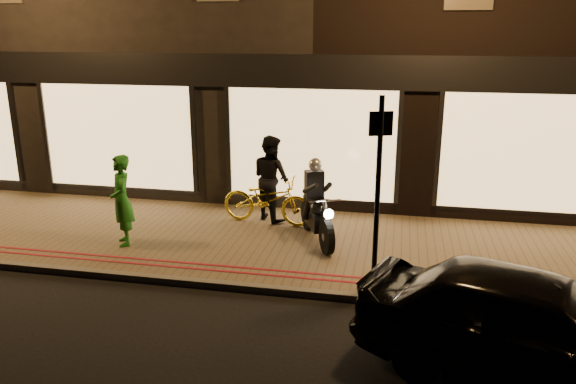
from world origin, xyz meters
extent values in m
plane|color=black|center=(0.00, 0.00, 0.00)|extent=(90.00, 90.00, 0.00)
cube|color=brown|center=(0.00, 2.00, 0.06)|extent=(50.00, 4.00, 0.12)
cube|color=#59544C|center=(0.00, 0.05, 0.06)|extent=(50.00, 0.14, 0.12)
cube|color=maroon|center=(0.00, 0.45, 0.12)|extent=(50.00, 0.06, 0.01)
cube|color=maroon|center=(0.00, 0.65, 0.12)|extent=(50.00, 0.06, 0.01)
cube|color=black|center=(-6.00, 9.00, 4.25)|extent=(12.00, 10.00, 8.50)
cube|color=black|center=(6.00, 9.00, 4.25)|extent=(12.00, 10.00, 8.50)
cube|color=black|center=(0.00, 3.95, 3.15)|extent=(48.00, 0.12, 0.70)
cube|color=#ECBC76|center=(-4.50, 3.94, 1.61)|extent=(3.60, 0.06, 2.38)
cube|color=#ECBC76|center=(0.00, 3.94, 1.61)|extent=(3.60, 0.06, 2.38)
cube|color=#ECBC76|center=(4.50, 3.94, 1.61)|extent=(3.60, 0.06, 2.38)
cylinder|color=black|center=(0.68, 1.55, 0.44)|extent=(0.38, 0.63, 0.64)
cylinder|color=black|center=(0.14, 2.74, 0.44)|extent=(0.38, 0.63, 0.64)
cylinder|color=silver|center=(0.68, 1.55, 0.44)|extent=(0.19, 0.19, 0.14)
cylinder|color=silver|center=(0.14, 2.74, 0.44)|extent=(0.19, 0.19, 0.14)
cube|color=black|center=(0.39, 2.19, 0.52)|extent=(0.53, 0.74, 0.30)
ellipsoid|color=black|center=(0.45, 2.07, 0.82)|extent=(0.50, 0.59, 0.29)
cube|color=black|center=(0.27, 2.46, 0.82)|extent=(0.43, 0.59, 0.09)
cylinder|color=silver|center=(0.62, 1.69, 1.07)|extent=(0.56, 0.28, 0.03)
cylinder|color=silver|center=(0.66, 1.60, 0.74)|extent=(0.18, 0.32, 0.71)
sphere|color=white|center=(0.72, 1.47, 0.90)|extent=(0.23, 0.23, 0.17)
cylinder|color=silver|center=(0.31, 2.65, 0.40)|extent=(0.29, 0.53, 0.07)
cube|color=black|center=(0.32, 2.34, 1.17)|extent=(0.40, 0.34, 0.55)
sphere|color=#A9ADB0|center=(0.35, 2.29, 1.58)|extent=(0.34, 0.34, 0.26)
cylinder|color=black|center=(0.31, 1.99, 1.20)|extent=(0.40, 0.55, 0.34)
cylinder|color=black|center=(0.60, 2.12, 1.20)|extent=(0.26, 0.60, 0.34)
cylinder|color=black|center=(0.21, 2.25, 0.72)|extent=(0.27, 0.28, 0.46)
cylinder|color=black|center=(0.46, 2.37, 0.72)|extent=(0.15, 0.28, 0.46)
cylinder|color=black|center=(1.59, 0.25, 1.62)|extent=(0.10, 0.10, 3.00)
cube|color=black|center=(1.59, 0.25, 2.72)|extent=(0.34, 0.15, 0.35)
imported|color=yellow|center=(-0.74, 2.95, 0.63)|extent=(1.99, 0.89, 1.01)
imported|color=#1F721E|center=(-3.10, 1.28, 0.97)|extent=(0.68, 0.74, 1.70)
imported|color=black|center=(-0.73, 3.23, 1.02)|extent=(1.11, 1.08, 1.80)
imported|color=black|center=(3.49, -1.56, 0.70)|extent=(4.41, 2.96, 1.39)
camera|label=1|loc=(1.88, -7.77, 4.04)|focal=35.00mm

